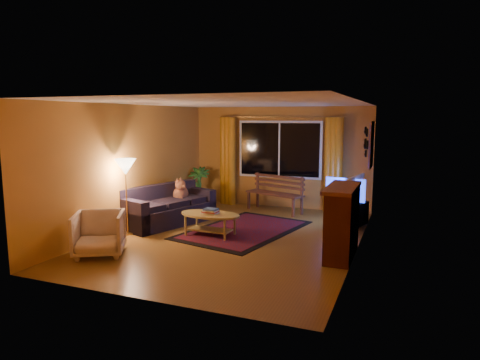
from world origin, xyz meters
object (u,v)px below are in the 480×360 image
at_px(sofa, 168,205).
at_px(coffee_table, 210,225).
at_px(tv_console, 349,216).
at_px(armchair, 99,232).
at_px(floor_lamp, 127,197).
at_px(bench, 274,203).

distance_m(sofa, coffee_table, 1.34).
height_order(sofa, coffee_table, sofa).
bearing_deg(coffee_table, tv_console, 35.12).
relative_size(armchair, floor_lamp, 0.54).
xyz_separation_m(coffee_table, tv_console, (2.37, 1.67, 0.02)).
xyz_separation_m(floor_lamp, tv_console, (3.92, 2.14, -0.49)).
bearing_deg(coffee_table, bench, 78.15).
xyz_separation_m(bench, sofa, (-1.74, -1.96, 0.19)).
height_order(bench, tv_console, tv_console).
height_order(coffee_table, tv_console, tv_console).
xyz_separation_m(bench, coffee_table, (-0.52, -2.47, -0.00)).
relative_size(coffee_table, tv_console, 1.05).
relative_size(bench, coffee_table, 1.22).
bearing_deg(armchair, bench, 37.54).
height_order(sofa, floor_lamp, floor_lamp).
distance_m(bench, sofa, 2.63).
xyz_separation_m(bench, armchair, (-1.71, -4.18, 0.18)).
xyz_separation_m(bench, tv_console, (1.86, -0.80, 0.02)).
relative_size(bench, floor_lamp, 1.00).
xyz_separation_m(sofa, armchair, (0.03, -2.22, -0.01)).
height_order(bench, sofa, sofa).
height_order(sofa, tv_console, sofa).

